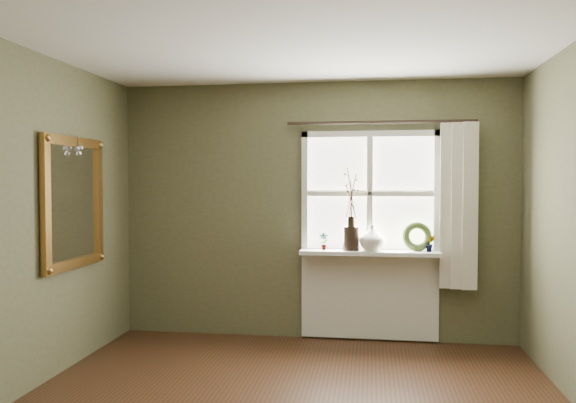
# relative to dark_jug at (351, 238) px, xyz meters

# --- Properties ---
(ceiling) EXTENTS (4.50, 4.50, 0.00)m
(ceiling) POSITION_rel_dark_jug_xyz_m (-0.37, -2.12, 1.56)
(ceiling) COLOR silver
(ceiling) RESTS_ON ground
(wall_back) EXTENTS (4.00, 0.10, 2.60)m
(wall_back) POSITION_rel_dark_jug_xyz_m (-0.37, 0.18, 0.26)
(wall_back) COLOR brown
(wall_back) RESTS_ON ground
(wall_front) EXTENTS (4.00, 0.10, 2.60)m
(wall_front) POSITION_rel_dark_jug_xyz_m (-0.37, -4.42, 0.26)
(wall_front) COLOR brown
(wall_front) RESTS_ON ground
(window_frame) EXTENTS (1.36, 0.06, 1.24)m
(window_frame) POSITION_rel_dark_jug_xyz_m (0.18, 0.11, 0.44)
(window_frame) COLOR silver
(window_frame) RESTS_ON wall_back
(window_sill) EXTENTS (1.36, 0.26, 0.04)m
(window_sill) POSITION_rel_dark_jug_xyz_m (0.18, 0.00, -0.14)
(window_sill) COLOR silver
(window_sill) RESTS_ON wall_back
(window_apron) EXTENTS (1.36, 0.04, 0.88)m
(window_apron) POSITION_rel_dark_jug_xyz_m (0.18, 0.11, -0.58)
(window_apron) COLOR silver
(window_apron) RESTS_ON ground
(dark_jug) EXTENTS (0.17, 0.17, 0.24)m
(dark_jug) POSITION_rel_dark_jug_xyz_m (0.00, 0.00, 0.00)
(dark_jug) COLOR black
(dark_jug) RESTS_ON window_sill
(cream_vase) EXTENTS (0.25, 0.25, 0.25)m
(cream_vase) POSITION_rel_dark_jug_xyz_m (0.20, 0.00, 0.01)
(cream_vase) COLOR beige
(cream_vase) RESTS_ON window_sill
(wreath) EXTENTS (0.31, 0.18, 0.30)m
(wreath) POSITION_rel_dark_jug_xyz_m (0.64, 0.04, -0.01)
(wreath) COLOR #394B21
(wreath) RESTS_ON window_sill
(potted_plant_left) EXTENTS (0.10, 0.08, 0.17)m
(potted_plant_left) POSITION_rel_dark_jug_xyz_m (-0.27, 0.00, -0.03)
(potted_plant_left) COLOR #394B21
(potted_plant_left) RESTS_ON window_sill
(potted_plant_right) EXTENTS (0.09, 0.08, 0.16)m
(potted_plant_right) POSITION_rel_dark_jug_xyz_m (0.76, 0.00, -0.04)
(potted_plant_right) COLOR #394B21
(potted_plant_right) RESTS_ON window_sill
(curtain) EXTENTS (0.36, 0.12, 1.59)m
(curtain) POSITION_rel_dark_jug_xyz_m (1.02, 0.01, 0.33)
(curtain) COLOR beige
(curtain) RESTS_ON wall_back
(curtain_rod) EXTENTS (1.84, 0.03, 0.03)m
(curtain_rod) POSITION_rel_dark_jug_xyz_m (0.28, 0.05, 1.14)
(curtain_rod) COLOR black
(curtain_rod) RESTS_ON wall_back
(gilt_mirror) EXTENTS (0.10, 0.94, 1.13)m
(gilt_mirror) POSITION_rel_dark_jug_xyz_m (-2.33, -1.05, 0.38)
(gilt_mirror) COLOR white
(gilt_mirror) RESTS_ON wall_left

